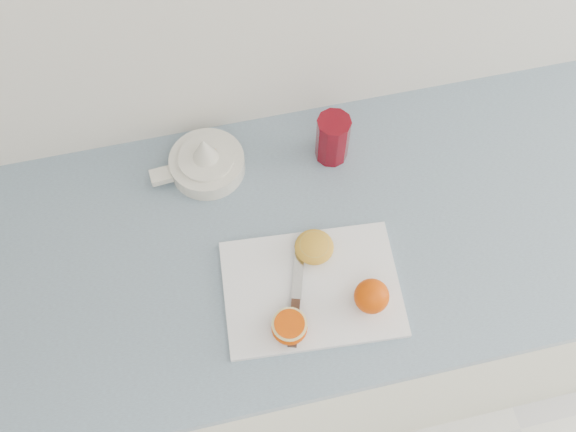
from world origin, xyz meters
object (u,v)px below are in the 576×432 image
at_px(cutting_board, 312,288).
at_px(half_orange, 289,327).
at_px(red_tumbler, 332,140).
at_px(citrus_juicer, 206,162).
at_px(counter, 304,309).

relative_size(cutting_board, half_orange, 5.05).
relative_size(half_orange, red_tumbler, 0.57).
bearing_deg(half_orange, cutting_board, 50.72).
relative_size(citrus_juicer, red_tumbler, 1.72).
bearing_deg(cutting_board, citrus_juicer, 115.57).
bearing_deg(citrus_juicer, half_orange, -76.98).
height_order(half_orange, citrus_juicer, citrus_juicer).
bearing_deg(counter, cutting_board, -101.83).
bearing_deg(half_orange, red_tumbler, 64.46).
bearing_deg(cutting_board, counter, 78.17).
xyz_separation_m(counter, half_orange, (-0.09, -0.19, 0.48)).
bearing_deg(citrus_juicer, counter, -48.01).
height_order(citrus_juicer, red_tumbler, red_tumbler).
height_order(cutting_board, citrus_juicer, citrus_juicer).
distance_m(cutting_board, red_tumbler, 0.32).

